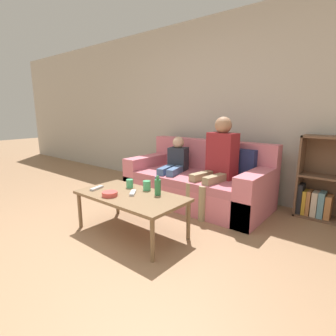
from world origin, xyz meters
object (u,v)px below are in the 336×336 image
at_px(bookshelf, 325,186).
at_px(bottle, 158,187).
at_px(person_adult, 218,158).
at_px(snack_bowl, 110,194).
at_px(person_child, 174,165).
at_px(cup_near, 130,184).
at_px(couch, 198,183).
at_px(coffee_table, 131,198).
at_px(tv_remote_0, 97,188).
at_px(cup_far, 147,185).
at_px(tv_remote_1, 133,193).

xyz_separation_m(bookshelf, bottle, (-1.25, -1.55, 0.11)).
distance_m(person_adult, snack_bowl, 1.43).
xyz_separation_m(person_child, bottle, (0.52, -0.93, -0.01)).
bearing_deg(cup_near, couch, 79.08).
bearing_deg(bookshelf, coffee_table, -130.66).
bearing_deg(person_child, tv_remote_0, -109.95).
distance_m(person_child, tv_remote_0, 1.21).
height_order(person_child, bottle, person_child).
xyz_separation_m(bookshelf, person_child, (-1.77, -0.61, 0.11)).
bearing_deg(cup_far, tv_remote_1, -97.08).
bearing_deg(couch, tv_remote_0, -108.25).
relative_size(cup_near, tv_remote_0, 0.53).
distance_m(cup_far, tv_remote_1, 0.19).
bearing_deg(cup_near, bottle, 0.23).
bearing_deg(cup_far, tv_remote_0, -144.46).
xyz_separation_m(bookshelf, person_adult, (-1.11, -0.56, 0.28)).
height_order(person_child, tv_remote_1, person_child).
distance_m(bookshelf, cup_near, 2.27).
bearing_deg(cup_far, snack_bowl, -110.81).
bearing_deg(cup_far, coffee_table, -95.45).
relative_size(bookshelf, person_adult, 0.83).
xyz_separation_m(bookshelf, cup_near, (-1.66, -1.55, 0.07)).
height_order(person_adult, snack_bowl, person_adult).
distance_m(couch, cup_near, 1.11).
bearing_deg(bookshelf, tv_remote_0, -136.25).
height_order(cup_far, snack_bowl, cup_far).
bearing_deg(tv_remote_0, snack_bowl, -24.76).
relative_size(cup_far, tv_remote_0, 0.58).
bearing_deg(person_child, bottle, -74.76).
relative_size(person_adult, cup_near, 12.71).
xyz_separation_m(cup_near, snack_bowl, (0.07, -0.33, -0.02)).
bearing_deg(couch, cup_far, -89.68).
bearing_deg(cup_far, bookshelf, 45.91).
xyz_separation_m(bookshelf, cup_far, (-1.45, -1.50, 0.07)).
distance_m(couch, bookshelf, 1.54).
distance_m(person_child, tv_remote_1, 1.11).
xyz_separation_m(bookshelf, snack_bowl, (-1.60, -1.88, 0.04)).
bearing_deg(bottle, person_child, 119.02).
bearing_deg(tv_remote_1, person_adult, 34.02).
relative_size(cup_far, snack_bowl, 0.66).
xyz_separation_m(coffee_table, snack_bowl, (-0.12, -0.17, 0.06)).
height_order(snack_bowl, bottle, bottle).
height_order(coffee_table, tv_remote_1, tv_remote_1).
bearing_deg(couch, snack_bowl, -95.68).
bearing_deg(bottle, cup_far, 166.02).
bearing_deg(cup_near, person_adult, 60.93).
distance_m(couch, coffee_table, 1.24).
distance_m(cup_near, bottle, 0.41).
xyz_separation_m(person_child, tv_remote_1, (0.30, -1.07, -0.08)).
relative_size(tv_remote_0, bottle, 0.89).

